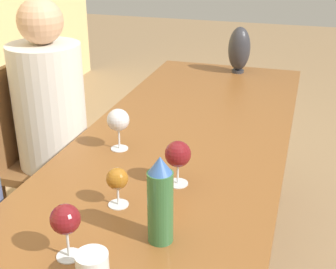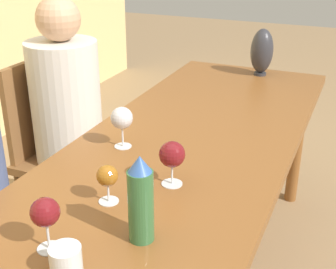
{
  "view_description": "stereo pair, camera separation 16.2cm",
  "coord_description": "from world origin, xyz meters",
  "px_view_note": "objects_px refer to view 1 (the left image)",
  "views": [
    {
      "loc": [
        -1.26,
        -0.43,
        1.53
      ],
      "look_at": [
        0.15,
        0.0,
        0.87
      ],
      "focal_mm": 50.0,
      "sensor_mm": 36.0,
      "label": 1
    },
    {
      "loc": [
        -1.21,
        -0.58,
        1.53
      ],
      "look_at": [
        0.15,
        0.0,
        0.87
      ],
      "focal_mm": 50.0,
      "sensor_mm": 36.0,
      "label": 2
    }
  ],
  "objects_px": {
    "water_tumbler": "(92,267)",
    "wine_glass_0": "(65,220)",
    "person_far": "(54,123)",
    "water_bottle": "(160,201)",
    "wine_glass_1": "(178,154)",
    "chair_far": "(42,153)",
    "wine_glass_2": "(118,121)",
    "vase": "(239,49)",
    "wine_glass_4": "(117,180)"
  },
  "relations": [
    {
      "from": "vase",
      "to": "wine_glass_4",
      "type": "distance_m",
      "value": 1.49
    },
    {
      "from": "water_bottle",
      "to": "water_tumbler",
      "type": "height_order",
      "value": "water_bottle"
    },
    {
      "from": "wine_glass_2",
      "to": "chair_far",
      "type": "xyz_separation_m",
      "value": [
        0.35,
        0.57,
        -0.38
      ]
    },
    {
      "from": "wine_glass_1",
      "to": "wine_glass_4",
      "type": "relative_size",
      "value": 1.22
    },
    {
      "from": "wine_glass_0",
      "to": "person_far",
      "type": "xyz_separation_m",
      "value": [
        0.96,
        0.6,
        -0.2
      ]
    },
    {
      "from": "vase",
      "to": "wine_glass_2",
      "type": "bearing_deg",
      "value": 167.0
    },
    {
      "from": "wine_glass_2",
      "to": "person_far",
      "type": "distance_m",
      "value": 0.63
    },
    {
      "from": "vase",
      "to": "chair_far",
      "type": "bearing_deg",
      "value": 133.14
    },
    {
      "from": "water_tumbler",
      "to": "wine_glass_0",
      "type": "distance_m",
      "value": 0.13
    },
    {
      "from": "wine_glass_2",
      "to": "person_far",
      "type": "height_order",
      "value": "person_far"
    },
    {
      "from": "water_tumbler",
      "to": "vase",
      "type": "height_order",
      "value": "vase"
    },
    {
      "from": "wine_glass_2",
      "to": "wine_glass_1",
      "type": "bearing_deg",
      "value": -123.21
    },
    {
      "from": "wine_glass_2",
      "to": "wine_glass_0",
      "type": "bearing_deg",
      "value": -169.19
    },
    {
      "from": "wine_glass_2",
      "to": "wine_glass_4",
      "type": "relative_size",
      "value": 1.29
    },
    {
      "from": "water_tumbler",
      "to": "chair_far",
      "type": "xyz_separation_m",
      "value": [
        1.02,
        0.78,
        -0.3
      ]
    },
    {
      "from": "wine_glass_1",
      "to": "person_far",
      "type": "xyz_separation_m",
      "value": [
        0.53,
        0.76,
        -0.2
      ]
    },
    {
      "from": "wine_glass_1",
      "to": "chair_far",
      "type": "xyz_separation_m",
      "value": [
        0.53,
        0.85,
        -0.37
      ]
    },
    {
      "from": "wine_glass_1",
      "to": "wine_glass_2",
      "type": "relative_size",
      "value": 0.94
    },
    {
      "from": "wine_glass_2",
      "to": "chair_far",
      "type": "height_order",
      "value": "chair_far"
    },
    {
      "from": "wine_glass_0",
      "to": "chair_far",
      "type": "distance_m",
      "value": 1.24
    },
    {
      "from": "water_tumbler",
      "to": "person_far",
      "type": "xyz_separation_m",
      "value": [
        1.02,
        0.7,
        -0.13
      ]
    },
    {
      "from": "wine_glass_2",
      "to": "vase",
      "type": "bearing_deg",
      "value": -13.0
    },
    {
      "from": "water_bottle",
      "to": "wine_glass_4",
      "type": "relative_size",
      "value": 2.02
    },
    {
      "from": "wine_glass_4",
      "to": "person_far",
      "type": "distance_m",
      "value": 0.96
    },
    {
      "from": "water_tumbler",
      "to": "wine_glass_4",
      "type": "bearing_deg",
      "value": 12.22
    },
    {
      "from": "wine_glass_2",
      "to": "wine_glass_4",
      "type": "xyz_separation_m",
      "value": [
        -0.36,
        -0.14,
        -0.03
      ]
    },
    {
      "from": "wine_glass_0",
      "to": "chair_far",
      "type": "relative_size",
      "value": 0.16
    },
    {
      "from": "wine_glass_0",
      "to": "person_far",
      "type": "height_order",
      "value": "person_far"
    },
    {
      "from": "water_bottle",
      "to": "wine_glass_0",
      "type": "relative_size",
      "value": 1.65
    },
    {
      "from": "water_bottle",
      "to": "person_far",
      "type": "xyz_separation_m",
      "value": [
        0.83,
        0.8,
        -0.21
      ]
    },
    {
      "from": "vase",
      "to": "wine_glass_1",
      "type": "height_order",
      "value": "vase"
    },
    {
      "from": "vase",
      "to": "wine_glass_2",
      "type": "relative_size",
      "value": 1.63
    },
    {
      "from": "water_bottle",
      "to": "wine_glass_1",
      "type": "distance_m",
      "value": 0.3
    },
    {
      "from": "water_tumbler",
      "to": "vase",
      "type": "distance_m",
      "value": 1.81
    },
    {
      "from": "water_bottle",
      "to": "vase",
      "type": "height_order",
      "value": "vase"
    },
    {
      "from": "wine_glass_0",
      "to": "wine_glass_2",
      "type": "relative_size",
      "value": 0.95
    },
    {
      "from": "vase",
      "to": "wine_glass_4",
      "type": "xyz_separation_m",
      "value": [
        -1.48,
        0.12,
        -0.05
      ]
    },
    {
      "from": "wine_glass_2",
      "to": "person_far",
      "type": "relative_size",
      "value": 0.13
    },
    {
      "from": "water_bottle",
      "to": "person_far",
      "type": "relative_size",
      "value": 0.2
    },
    {
      "from": "wine_glass_4",
      "to": "wine_glass_2",
      "type": "bearing_deg",
      "value": 21.95
    },
    {
      "from": "water_tumbler",
      "to": "person_far",
      "type": "distance_m",
      "value": 1.25
    },
    {
      "from": "vase",
      "to": "wine_glass_2",
      "type": "height_order",
      "value": "vase"
    },
    {
      "from": "water_tumbler",
      "to": "water_bottle",
      "type": "bearing_deg",
      "value": -27.98
    },
    {
      "from": "water_tumbler",
      "to": "wine_glass_0",
      "type": "xyz_separation_m",
      "value": [
        0.06,
        0.1,
        0.07
      ]
    },
    {
      "from": "water_bottle",
      "to": "water_tumbler",
      "type": "relative_size",
      "value": 3.13
    },
    {
      "from": "chair_far",
      "to": "person_far",
      "type": "xyz_separation_m",
      "value": [
        0.0,
        -0.09,
        0.17
      ]
    },
    {
      "from": "chair_far",
      "to": "vase",
      "type": "bearing_deg",
      "value": -46.86
    },
    {
      "from": "wine_glass_0",
      "to": "wine_glass_4",
      "type": "relative_size",
      "value": 1.22
    },
    {
      "from": "water_bottle",
      "to": "person_far",
      "type": "distance_m",
      "value": 1.17
    },
    {
      "from": "water_bottle",
      "to": "wine_glass_4",
      "type": "bearing_deg",
      "value": 54.13
    }
  ]
}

